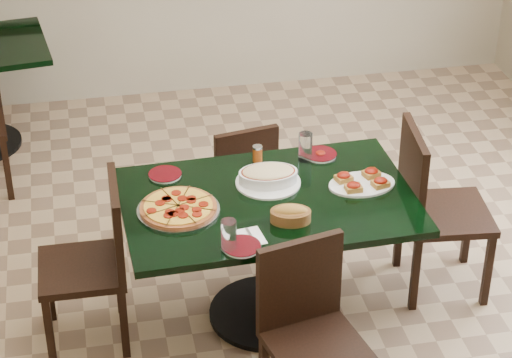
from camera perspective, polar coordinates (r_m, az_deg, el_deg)
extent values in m
plane|color=#927754|center=(5.52, 0.43, -7.31)|extent=(5.50, 5.50, 0.00)
cube|color=black|center=(5.04, 0.70, -1.30)|extent=(1.50, 0.99, 0.04)
cylinder|color=black|center=(5.25, 0.67, -4.75)|extent=(0.13, 0.13, 0.71)
cylinder|color=black|center=(5.46, 0.65, -7.63)|extent=(0.63, 0.63, 0.03)
cube|color=black|center=(5.87, -1.12, -0.12)|extent=(0.44, 0.44, 0.04)
cube|color=black|center=(5.63, -0.54, 0.97)|extent=(0.38, 0.11, 0.40)
cube|color=black|center=(6.15, -0.25, -0.72)|extent=(0.05, 0.05, 0.36)
cube|color=black|center=(5.91, 0.87, -2.23)|extent=(0.05, 0.05, 0.36)
cube|color=black|center=(6.06, -3.03, -1.31)|extent=(0.05, 0.05, 0.36)
cube|color=black|center=(5.81, -2.01, -2.87)|extent=(0.05, 0.05, 0.36)
cube|color=black|center=(4.61, 3.47, -9.57)|extent=(0.50, 0.50, 0.04)
cube|color=black|center=(4.59, 2.50, -5.84)|extent=(0.42, 0.13, 0.45)
cube|color=black|center=(4.95, 4.32, -9.73)|extent=(0.05, 0.05, 0.41)
cube|color=black|center=(5.51, 10.83, -1.97)|extent=(0.50, 0.50, 0.04)
cube|color=black|center=(5.32, 8.94, 0.30)|extent=(0.08, 0.46, 0.49)
cube|color=black|center=(5.55, 13.10, -5.10)|extent=(0.04, 0.04, 0.45)
cube|color=black|center=(5.44, 9.08, -5.41)|extent=(0.04, 0.04, 0.45)
cube|color=black|center=(5.86, 11.98, -2.80)|extent=(0.04, 0.04, 0.45)
cube|color=black|center=(5.76, 8.17, -3.05)|extent=(0.04, 0.04, 0.45)
cube|color=black|center=(5.13, -9.94, -5.09)|extent=(0.44, 0.44, 0.04)
cube|color=black|center=(4.98, -7.96, -2.56)|extent=(0.05, 0.43, 0.46)
cube|color=black|center=(5.42, -11.75, -6.08)|extent=(0.04, 0.04, 0.42)
cube|color=black|center=(5.41, -7.83, -5.72)|extent=(0.04, 0.04, 0.42)
cube|color=black|center=(5.13, -11.72, -8.57)|extent=(0.04, 0.04, 0.42)
cube|color=black|center=(5.12, -7.55, -8.19)|extent=(0.04, 0.04, 0.42)
cube|color=black|center=(6.50, -14.03, 0.53)|extent=(0.04, 0.04, 0.43)
cube|color=black|center=(6.84, -14.26, 2.11)|extent=(0.04, 0.04, 0.43)
cylinder|color=#ADAEB4|center=(4.94, -4.45, -1.77)|extent=(0.41, 0.41, 0.01)
cylinder|color=brown|center=(4.93, -4.46, -1.66)|extent=(0.38, 0.38, 0.02)
cylinder|color=gold|center=(4.93, -4.47, -1.55)|extent=(0.34, 0.34, 0.01)
cylinder|color=silver|center=(5.15, 0.70, -0.20)|extent=(0.34, 0.34, 0.01)
ellipsoid|color=beige|center=(5.11, 0.70, 0.41)|extent=(0.28, 0.19, 0.04)
ellipsoid|color=#AE8030|center=(4.83, 1.99, -1.88)|extent=(0.18, 0.11, 0.07)
cylinder|color=silver|center=(4.66, -0.83, -3.90)|extent=(0.18, 0.18, 0.01)
cylinder|color=#3B0408|center=(4.66, -0.83, -3.83)|extent=(0.18, 0.18, 0.00)
cylinder|color=silver|center=(5.40, 3.71, 1.40)|extent=(0.17, 0.17, 0.01)
cylinder|color=#3B0408|center=(5.40, 3.71, 1.46)|extent=(0.18, 0.18, 0.00)
ellipsoid|color=maroon|center=(5.40, 3.71, 1.49)|extent=(0.05, 0.05, 0.02)
cylinder|color=silver|center=(5.23, -5.22, 0.24)|extent=(0.17, 0.17, 0.01)
cylinder|color=#3B0408|center=(5.23, -5.22, 0.31)|extent=(0.17, 0.17, 0.00)
cube|color=white|center=(4.73, -0.51, -3.37)|extent=(0.17, 0.17, 0.00)
cube|color=#ADAEB4|center=(4.73, -0.27, -3.30)|extent=(0.03, 0.15, 0.00)
cylinder|color=silver|center=(5.32, 2.84, 1.85)|extent=(0.07, 0.07, 0.16)
cylinder|color=silver|center=(4.61, -1.57, -3.25)|extent=(0.07, 0.07, 0.16)
cylinder|color=#AB4B12|center=(5.33, 0.08, 1.42)|extent=(0.05, 0.05, 0.08)
cylinder|color=#ADAEB4|center=(5.30, 0.08, 1.83)|extent=(0.05, 0.05, 0.01)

